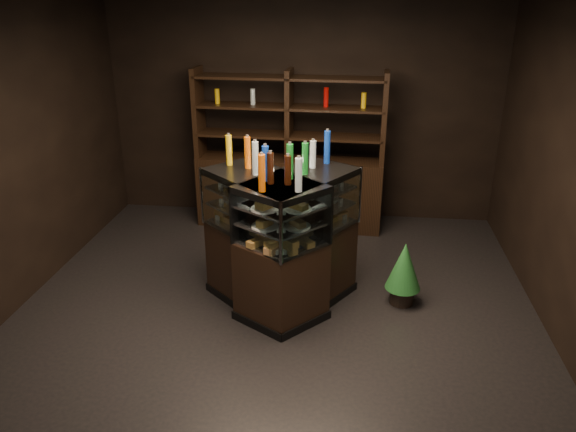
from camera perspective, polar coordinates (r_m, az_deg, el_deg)
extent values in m
plane|color=black|center=(5.56, -1.15, -9.27)|extent=(5.00, 5.00, 0.00)
cube|color=black|center=(7.35, 1.47, 11.30)|extent=(5.00, 0.02, 3.00)
cube|color=black|center=(2.69, -8.81, -9.86)|extent=(5.00, 0.02, 3.00)
cube|color=black|center=(5.22, 27.08, 4.13)|extent=(0.02, 5.00, 3.00)
cube|color=black|center=(5.83, -26.57, 5.94)|extent=(0.02, 5.00, 3.00)
cube|color=black|center=(5.44, 0.95, -5.35)|extent=(1.14, 1.32, 0.77)
cube|color=black|center=(5.61, 0.93, -8.49)|extent=(1.17, 1.36, 0.08)
cube|color=black|center=(5.08, 1.02, 3.70)|extent=(1.14, 1.32, 0.06)
cube|color=silver|center=(5.26, 0.98, -1.53)|extent=(1.07, 1.25, 0.02)
cube|color=silver|center=(5.19, 0.99, 0.31)|extent=(1.07, 1.25, 0.02)
cube|color=silver|center=(5.13, 1.01, 2.01)|extent=(1.07, 1.25, 0.02)
cube|color=white|center=(4.99, 3.75, 0.33)|extent=(0.65, 1.00, 0.55)
cylinder|color=silver|center=(5.46, 7.33, 2.16)|extent=(0.03, 0.03, 0.57)
cylinder|color=silver|center=(4.57, -0.74, -1.81)|extent=(0.03, 0.03, 0.57)
cube|color=black|center=(5.44, -2.32, -5.36)|extent=(1.27, 1.24, 0.77)
cube|color=black|center=(5.61, -2.27, -8.50)|extent=(1.31, 1.28, 0.08)
cube|color=black|center=(5.08, -2.48, 3.69)|extent=(1.27, 1.24, 0.06)
cube|color=silver|center=(5.27, -2.39, -1.54)|extent=(1.21, 1.17, 0.02)
cube|color=silver|center=(5.19, -2.42, 0.30)|extent=(1.21, 1.17, 0.02)
cube|color=silver|center=(5.13, -2.45, 1.99)|extent=(1.21, 1.17, 0.02)
cube|color=white|center=(4.99, -5.19, 0.30)|extent=(0.88, 0.81, 0.55)
cylinder|color=silver|center=(4.57, -0.74, -1.81)|extent=(0.03, 0.03, 0.57)
cylinder|color=silver|center=(5.46, -8.75, 2.10)|extent=(0.03, 0.03, 0.57)
cube|color=gold|center=(4.89, -2.40, -3.04)|extent=(0.17, 0.20, 0.06)
cube|color=gold|center=(5.00, -1.13, -2.41)|extent=(0.17, 0.20, 0.06)
cube|color=gold|center=(5.11, 0.08, -1.81)|extent=(0.17, 0.20, 0.06)
cube|color=gold|center=(5.23, 1.24, -1.23)|extent=(0.17, 0.20, 0.06)
cube|color=gold|center=(5.35, 2.34, -0.68)|extent=(0.17, 0.20, 0.06)
cube|color=gold|center=(5.47, 3.39, -0.15)|extent=(0.17, 0.20, 0.06)
cube|color=gold|center=(5.60, 4.40, 0.35)|extent=(0.17, 0.20, 0.06)
cylinder|color=white|center=(4.87, -2.32, -1.04)|extent=(0.24, 0.24, 0.01)
cube|color=gold|center=(4.86, -2.32, -0.67)|extent=(0.16, 0.19, 0.05)
cylinder|color=white|center=(5.19, 0.99, 0.49)|extent=(0.24, 0.24, 0.01)
cube|color=gold|center=(5.17, 1.00, 0.84)|extent=(0.16, 0.19, 0.05)
cylinder|color=white|center=(5.52, 3.92, 1.84)|extent=(0.24, 0.24, 0.01)
cube|color=gold|center=(5.51, 3.93, 2.17)|extent=(0.16, 0.19, 0.05)
cylinder|color=white|center=(4.81, -2.35, 0.75)|extent=(0.24, 0.24, 0.02)
cube|color=gold|center=(4.79, -2.35, 1.13)|extent=(0.16, 0.19, 0.05)
cylinder|color=white|center=(5.13, 1.01, 2.19)|extent=(0.24, 0.24, 0.02)
cube|color=gold|center=(5.11, 1.01, 2.55)|extent=(0.16, 0.19, 0.05)
cylinder|color=white|center=(5.47, 3.96, 3.45)|extent=(0.24, 0.24, 0.02)
cube|color=gold|center=(5.45, 3.97, 3.79)|extent=(0.16, 0.19, 0.05)
cube|color=gold|center=(5.60, -5.80, 0.32)|extent=(0.19, 0.19, 0.06)
cube|color=gold|center=(5.48, -4.80, -0.18)|extent=(0.19, 0.19, 0.06)
cube|color=gold|center=(5.35, -3.75, -0.70)|extent=(0.19, 0.19, 0.06)
cube|color=gold|center=(5.23, -2.65, -1.24)|extent=(0.19, 0.19, 0.06)
cube|color=gold|center=(5.11, -1.50, -1.81)|extent=(0.19, 0.19, 0.06)
cube|color=gold|center=(5.00, -0.30, -2.41)|extent=(0.19, 0.19, 0.06)
cube|color=gold|center=(4.88, 0.96, -3.03)|extent=(0.19, 0.19, 0.06)
cylinder|color=white|center=(5.52, -5.33, 1.81)|extent=(0.24, 0.24, 0.01)
cube|color=gold|center=(5.51, -5.34, 2.14)|extent=(0.18, 0.18, 0.05)
cylinder|color=white|center=(5.19, -2.43, 0.48)|extent=(0.24, 0.24, 0.01)
cube|color=gold|center=(5.17, -2.43, 0.83)|extent=(0.18, 0.18, 0.05)
cylinder|color=white|center=(4.87, 0.86, -1.03)|extent=(0.24, 0.24, 0.01)
cube|color=gold|center=(4.85, 0.86, -0.66)|extent=(0.18, 0.18, 0.05)
cylinder|color=white|center=(5.47, -5.39, 3.41)|extent=(0.24, 0.24, 0.02)
cube|color=gold|center=(5.46, -5.40, 3.76)|extent=(0.18, 0.18, 0.05)
cylinder|color=white|center=(5.13, -2.46, 2.18)|extent=(0.24, 0.24, 0.02)
cube|color=gold|center=(5.12, -2.46, 2.54)|extent=(0.18, 0.18, 0.05)
cylinder|color=white|center=(4.80, 0.87, 0.76)|extent=(0.24, 0.24, 0.02)
cube|color=gold|center=(4.79, 0.88, 1.15)|extent=(0.18, 0.18, 0.05)
cylinder|color=#B20C0A|center=(4.67, -2.80, 4.16)|extent=(0.06, 0.06, 0.28)
cylinder|color=silver|center=(4.62, -2.83, 5.92)|extent=(0.03, 0.03, 0.02)
cylinder|color=#147223|center=(4.81, -1.20, 4.74)|extent=(0.06, 0.06, 0.28)
cylinder|color=silver|center=(4.76, -1.21, 6.46)|extent=(0.03, 0.03, 0.02)
cylinder|color=yellow|center=(4.95, 0.31, 5.28)|extent=(0.06, 0.06, 0.28)
cylinder|color=silver|center=(4.91, 0.31, 6.95)|extent=(0.03, 0.03, 0.02)
cylinder|color=#0F38B2|center=(5.10, 1.73, 5.79)|extent=(0.06, 0.06, 0.28)
cylinder|color=silver|center=(5.06, 1.75, 7.41)|extent=(0.03, 0.03, 0.02)
cylinder|color=#D8590A|center=(5.25, 3.08, 6.26)|extent=(0.06, 0.06, 0.28)
cylinder|color=silver|center=(5.21, 3.11, 7.85)|extent=(0.03, 0.03, 0.02)
cylinder|color=black|center=(5.41, 4.35, 6.71)|extent=(0.06, 0.06, 0.28)
cylinder|color=silver|center=(5.37, 4.39, 8.25)|extent=(0.03, 0.03, 0.02)
cylinder|color=#B20C0A|center=(5.41, -5.80, 6.67)|extent=(0.06, 0.06, 0.28)
cylinder|color=silver|center=(5.37, -5.86, 8.21)|extent=(0.03, 0.03, 0.02)
cylinder|color=#147223|center=(5.26, -4.54, 6.23)|extent=(0.06, 0.06, 0.28)
cylinder|color=silver|center=(5.22, -4.59, 7.81)|extent=(0.03, 0.03, 0.02)
cylinder|color=yellow|center=(5.10, -3.21, 5.77)|extent=(0.06, 0.06, 0.28)
cylinder|color=silver|center=(5.06, -3.25, 7.39)|extent=(0.03, 0.03, 0.02)
cylinder|color=#0F38B2|center=(4.95, -1.80, 5.27)|extent=(0.06, 0.06, 0.28)
cylinder|color=silver|center=(4.91, -1.82, 6.94)|extent=(0.03, 0.03, 0.02)
cylinder|color=#D8590A|center=(4.81, -0.30, 4.74)|extent=(0.06, 0.06, 0.28)
cylinder|color=silver|center=(4.76, -0.31, 6.46)|extent=(0.03, 0.03, 0.02)
cylinder|color=black|center=(4.66, 1.28, 4.17)|extent=(0.06, 0.06, 0.28)
cylinder|color=silver|center=(4.62, 1.30, 5.94)|extent=(0.03, 0.03, 0.02)
cylinder|color=black|center=(5.70, 11.47, -7.89)|extent=(0.23, 0.23, 0.17)
cone|color=#195A23|center=(5.55, 11.72, -4.98)|extent=(0.34, 0.34, 0.48)
cone|color=#195A23|center=(5.48, 11.85, -3.52)|extent=(0.27, 0.27, 0.34)
cube|color=black|center=(7.21, 0.11, 2.42)|extent=(2.36, 0.50, 0.90)
cube|color=black|center=(7.19, -9.09, 10.37)|extent=(0.07, 0.38, 1.10)
cube|color=black|center=(6.93, 0.11, 10.20)|extent=(0.07, 0.38, 1.10)
cube|color=black|center=(6.86, 9.74, 9.75)|extent=(0.07, 0.38, 1.10)
cube|color=black|center=(6.99, 0.11, 8.20)|extent=(2.31, 0.46, 0.03)
cube|color=black|center=(6.91, 0.11, 11.01)|extent=(2.31, 0.46, 0.03)
cube|color=black|center=(6.85, 0.11, 13.88)|extent=(2.31, 0.46, 0.03)
cylinder|color=#B20C0A|center=(7.15, -7.08, 9.38)|extent=(0.06, 0.06, 0.22)
cylinder|color=#147223|center=(7.04, -3.53, 9.31)|extent=(0.06, 0.06, 0.22)
cylinder|color=yellow|center=(6.96, 0.11, 9.20)|extent=(0.06, 0.06, 0.22)
cylinder|color=#0F38B2|center=(6.91, 3.82, 9.05)|extent=(0.06, 0.06, 0.22)
cylinder|color=#D8590A|center=(6.89, 7.56, 8.86)|extent=(0.06, 0.06, 0.22)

